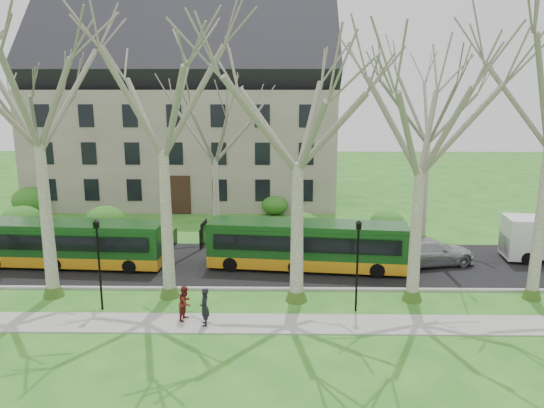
{
  "coord_description": "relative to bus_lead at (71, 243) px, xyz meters",
  "views": [
    {
      "loc": [
        2.41,
        -24.29,
        10.42
      ],
      "look_at": [
        1.99,
        3.0,
        4.25
      ],
      "focal_mm": 35.0,
      "sensor_mm": 36.0,
      "label": 1
    }
  ],
  "objects": [
    {
      "name": "bus_follow",
      "position": [
        13.69,
        -0.26,
        0.05
      ],
      "size": [
        11.41,
        3.55,
        2.81
      ],
      "primitive_type": null,
      "rotation": [
        0.0,
        0.0,
        -0.11
      ],
      "color": "#124014",
      "rests_on": "road"
    },
    {
      "name": "pedestrian_a",
      "position": [
        8.85,
        -7.72,
        -0.5
      ],
      "size": [
        0.51,
        0.68,
        1.7
      ],
      "primitive_type": "imported",
      "rotation": [
        0.0,
        0.0,
        -1.4
      ],
      "color": "black",
      "rests_on": "sidewalk"
    },
    {
      "name": "building",
      "position": [
        3.72,
        18.99,
        6.66
      ],
      "size": [
        26.5,
        12.2,
        16.0
      ],
      "color": "gray",
      "rests_on": "ground"
    },
    {
      "name": "ground",
      "position": [
        9.72,
        -5.01,
        -1.41
      ],
      "size": [
        120.0,
        120.0,
        0.0
      ],
      "primitive_type": "plane",
      "color": "#266A1E",
      "rests_on": "ground"
    },
    {
      "name": "sidewalk",
      "position": [
        9.72,
        -7.51,
        -1.38
      ],
      "size": [
        70.0,
        2.0,
        0.06
      ],
      "primitive_type": "cube",
      "color": "gray",
      "rests_on": "ground"
    },
    {
      "name": "pedestrian_b",
      "position": [
        7.9,
        -7.15,
        -0.56
      ],
      "size": [
        0.79,
        0.9,
        1.57
      ],
      "primitive_type": "imported",
      "rotation": [
        0.0,
        0.0,
        1.29
      ],
      "color": "#5E1C15",
      "rests_on": "sidewalk"
    },
    {
      "name": "bus_lead",
      "position": [
        0.0,
        0.0,
        0.0
      ],
      "size": [
        10.92,
        2.92,
        2.7
      ],
      "primitive_type": null,
      "rotation": [
        0.0,
        0.0,
        -0.06
      ],
      "color": "#124014",
      "rests_on": "road"
    },
    {
      "name": "road",
      "position": [
        9.72,
        0.49,
        -1.38
      ],
      "size": [
        80.0,
        8.0,
        0.06
      ],
      "primitive_type": "cube",
      "color": "black",
      "rests_on": "ground"
    },
    {
      "name": "curb",
      "position": [
        9.72,
        -3.51,
        -1.34
      ],
      "size": [
        80.0,
        0.25,
        0.14
      ],
      "primitive_type": "cube",
      "color": "#A5A39E",
      "rests_on": "ground"
    },
    {
      "name": "sedan",
      "position": [
        20.89,
        0.55,
        -0.57
      ],
      "size": [
        5.76,
        3.41,
        1.57
      ],
      "primitive_type": "imported",
      "rotation": [
        0.0,
        0.0,
        1.81
      ],
      "color": "#A7A8AC",
      "rests_on": "road"
    },
    {
      "name": "hedges",
      "position": [
        5.05,
        8.99,
        -0.41
      ],
      "size": [
        30.6,
        8.6,
        2.0
      ],
      "color": "#2D601B",
      "rests_on": "ground"
    },
    {
      "name": "tree_row_far",
      "position": [
        8.39,
        5.99,
        4.59
      ],
      "size": [
        33.0,
        7.0,
        12.0
      ],
      "color": "gray",
      "rests_on": "ground"
    },
    {
      "name": "lamp_row",
      "position": [
        9.72,
        -6.01,
        1.16
      ],
      "size": [
        36.22,
        0.22,
        4.3
      ],
      "color": "black",
      "rests_on": "ground"
    },
    {
      "name": "tree_row_verge",
      "position": [
        9.72,
        -4.71,
        5.59
      ],
      "size": [
        49.0,
        7.0,
        14.0
      ],
      "color": "gray",
      "rests_on": "ground"
    }
  ]
}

